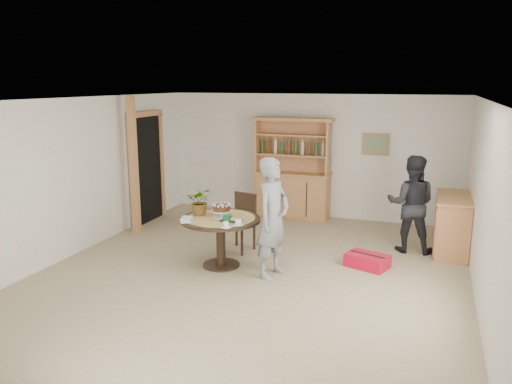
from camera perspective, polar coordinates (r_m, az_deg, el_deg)
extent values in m
plane|color=tan|center=(7.35, -0.50, -9.37)|extent=(7.00, 7.00, 0.00)
cube|color=white|center=(10.29, 6.22, 4.12)|extent=(6.00, 0.04, 2.50)
cube|color=white|center=(4.02, -18.21, -9.90)|extent=(6.00, 0.04, 2.50)
cube|color=white|center=(8.48, -19.94, 1.64)|extent=(0.04, 7.00, 2.50)
cube|color=white|center=(6.61, 24.74, -1.69)|extent=(0.04, 7.00, 2.50)
cube|color=white|center=(6.82, -0.54, 10.50)|extent=(6.00, 7.00, 0.04)
cube|color=tan|center=(10.00, 13.51, 5.34)|extent=(0.52, 0.03, 0.42)
cube|color=#59724C|center=(9.98, 13.50, 5.33)|extent=(0.44, 0.02, 0.34)
cube|color=black|center=(10.07, -12.40, 2.57)|extent=(0.10, 0.90, 2.10)
cube|color=tan|center=(9.65, -13.86, 2.06)|extent=(0.12, 0.10, 2.10)
cube|color=tan|center=(10.48, -10.87, 3.02)|extent=(0.12, 0.10, 2.10)
cube|color=tan|center=(9.94, -12.60, 8.71)|extent=(0.12, 1.10, 0.10)
cube|color=tan|center=(9.25, -13.80, 2.89)|extent=(0.12, 0.12, 2.50)
cube|color=tan|center=(10.26, 4.15, -0.41)|extent=(1.50, 0.50, 0.90)
cube|color=tan|center=(10.16, 4.19, 2.17)|extent=(1.56, 0.54, 0.04)
cube|color=tan|center=(10.18, 4.39, 5.32)|extent=(1.50, 0.04, 1.06)
cube|color=tan|center=(10.25, 0.21, 5.40)|extent=(0.04, 0.34, 1.06)
cube|color=tan|center=(9.87, 8.27, 5.00)|extent=(0.04, 0.34, 1.06)
cube|color=tan|center=(10.06, 4.15, 4.26)|extent=(1.44, 0.32, 0.03)
cube|color=tan|center=(10.01, 4.18, 6.52)|extent=(1.44, 0.32, 0.03)
cube|color=tan|center=(9.98, 4.21, 8.29)|extent=(1.62, 0.40, 0.06)
cylinder|color=#194C1E|center=(10.20, 1.12, 5.28)|extent=(0.07, 0.07, 0.28)
cylinder|color=#4C2D14|center=(10.15, 1.98, 5.24)|extent=(0.07, 0.07, 0.28)
cylinder|color=#B2BFB2|center=(10.10, 2.85, 5.20)|extent=(0.07, 0.07, 0.28)
cylinder|color=#194C1E|center=(10.06, 3.72, 5.15)|extent=(0.07, 0.07, 0.28)
cylinder|color=#4C2D14|center=(10.01, 4.60, 5.11)|extent=(0.07, 0.07, 0.28)
cylinder|color=#B2BFB2|center=(9.97, 5.50, 5.06)|extent=(0.07, 0.07, 0.28)
cylinder|color=#194C1E|center=(9.94, 6.39, 5.01)|extent=(0.07, 0.07, 0.28)
cylinder|color=#4C2D14|center=(9.90, 7.30, 4.96)|extent=(0.07, 0.07, 0.28)
cube|color=tan|center=(8.72, 21.50, -3.60)|extent=(0.50, 1.20, 0.90)
cube|color=tan|center=(8.61, 21.75, -0.59)|extent=(0.54, 1.26, 0.04)
cylinder|color=black|center=(7.46, -4.08, -3.15)|extent=(1.20, 1.20, 0.04)
cylinder|color=black|center=(7.57, -4.03, -5.85)|extent=(0.14, 0.14, 0.70)
cylinder|color=black|center=(7.68, -3.99, -8.29)|extent=(0.56, 0.56, 0.03)
cylinder|color=tan|center=(7.45, -4.08, -2.96)|extent=(1.04, 1.04, 0.01)
cube|color=black|center=(8.20, -1.95, -3.70)|extent=(0.51, 0.51, 0.04)
cube|color=black|center=(8.29, -1.21, -1.74)|extent=(0.42, 0.13, 0.46)
cube|color=black|center=(8.23, -1.21, -0.25)|extent=(0.42, 0.14, 0.05)
cube|color=black|center=(8.23, -3.69, -5.34)|extent=(0.03, 0.03, 0.44)
cube|color=black|center=(8.03, -1.61, -5.78)|extent=(0.04, 0.03, 0.44)
cube|color=black|center=(8.51, -2.24, -4.72)|extent=(0.03, 0.04, 0.44)
cube|color=black|center=(8.31, -0.20, -5.13)|extent=(0.04, 0.04, 0.44)
cylinder|color=white|center=(7.49, -3.93, -2.79)|extent=(0.28, 0.28, 0.01)
cylinder|color=white|center=(7.48, -3.93, -2.50)|extent=(0.05, 0.05, 0.08)
cylinder|color=white|center=(7.47, -3.94, -2.16)|extent=(0.30, 0.30, 0.01)
cylinder|color=#4B2715|center=(7.46, -3.94, -1.79)|extent=(0.26, 0.26, 0.09)
cylinder|color=white|center=(7.45, -3.95, -1.45)|extent=(0.08, 0.08, 0.01)
sphere|color=white|center=(7.40, -3.10, -1.53)|extent=(0.04, 0.04, 0.04)
sphere|color=white|center=(7.46, -3.03, -1.42)|extent=(0.04, 0.04, 0.04)
sphere|color=white|center=(7.52, -3.21, -1.32)|extent=(0.04, 0.04, 0.04)
sphere|color=white|center=(7.55, -3.59, -1.25)|extent=(0.04, 0.04, 0.04)
sphere|color=white|center=(7.56, -4.05, -1.24)|extent=(0.04, 0.04, 0.04)
sphere|color=white|center=(7.54, -4.49, -1.29)|extent=(0.04, 0.04, 0.04)
sphere|color=white|center=(7.49, -4.79, -1.38)|extent=(0.04, 0.04, 0.04)
sphere|color=white|center=(7.44, -4.87, -1.50)|extent=(0.04, 0.04, 0.04)
sphere|color=white|center=(7.38, -4.70, -1.60)|extent=(0.04, 0.04, 0.04)
sphere|color=white|center=(7.34, -4.32, -1.67)|extent=(0.04, 0.04, 0.04)
sphere|color=white|center=(7.33, -3.84, -1.68)|extent=(0.04, 0.04, 0.04)
sphere|color=white|center=(7.35, -3.39, -1.63)|extent=(0.04, 0.04, 0.04)
imported|color=#3F7233|center=(7.58, -6.38, -1.05)|extent=(0.47, 0.44, 0.42)
cube|color=black|center=(7.26, -2.87, -3.28)|extent=(0.30, 0.20, 0.01)
cube|color=#0C6D29|center=(7.27, -3.31, -2.97)|extent=(0.10, 0.10, 0.06)
cube|color=#0C6D29|center=(7.26, -3.31, -2.71)|extent=(0.11, 0.02, 0.01)
cylinder|color=white|center=(7.05, -2.01, -3.76)|extent=(0.15, 0.15, 0.01)
imported|color=white|center=(7.04, -2.01, -3.43)|extent=(0.10, 0.10, 0.08)
cylinder|color=white|center=(6.94, -3.45, -4.03)|extent=(0.15, 0.15, 0.01)
imported|color=white|center=(6.93, -3.45, -3.71)|extent=(0.08, 0.08, 0.07)
cube|color=white|center=(7.46, -7.87, -2.87)|extent=(0.14, 0.08, 0.03)
cube|color=white|center=(7.35, -8.09, -3.12)|extent=(0.16, 0.11, 0.03)
cube|color=white|center=(7.23, -8.04, -3.37)|extent=(0.16, 0.14, 0.03)
imported|color=gray|center=(7.04, 1.94, -2.97)|extent=(0.56, 0.71, 1.72)
imported|color=black|center=(8.48, 17.31, -1.31)|extent=(0.78, 0.62, 1.59)
cube|color=red|center=(7.76, 12.60, -7.67)|extent=(0.70, 0.58, 0.20)
cube|color=black|center=(7.73, 12.64, -6.94)|extent=(0.54, 0.23, 0.01)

